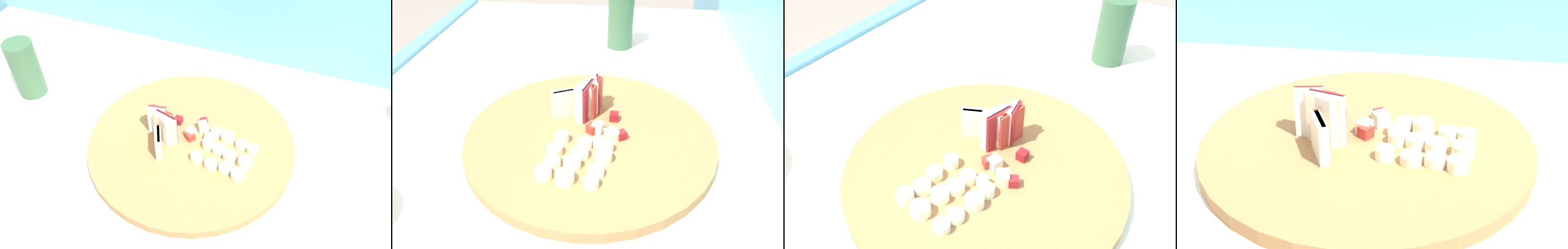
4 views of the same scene
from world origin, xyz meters
TOP-DOWN VIEW (x-y plane):
  - cutting_board at (0.05, 0.09)m, footprint 0.42×0.42m
  - apple_wedge_fan at (-0.01, 0.07)m, footprint 0.07×0.09m
  - apple_dice_pile at (0.04, 0.11)m, footprint 0.10×0.08m
  - banana_slice_rows at (0.13, 0.07)m, footprint 0.12×0.11m
  - small_jar at (-0.37, 0.12)m, footprint 0.06×0.06m

SIDE VIEW (x-z plane):
  - cutting_board at x=0.05m, z-range 0.92..0.94m
  - banana_slice_rows at x=0.13m, z-range 0.94..0.96m
  - apple_dice_pile at x=0.04m, z-range 0.94..0.96m
  - apple_wedge_fan at x=-0.01m, z-range 0.94..1.01m
  - small_jar at x=-0.37m, z-range 0.92..1.06m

